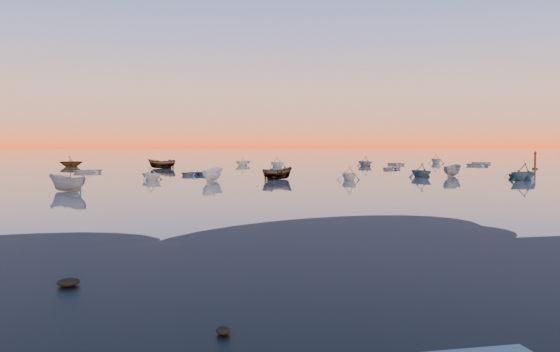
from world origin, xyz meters
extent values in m
plane|color=#6F635C|center=(0.00, 100.00, 0.00)|extent=(600.00, 600.00, 0.00)
imported|color=slate|center=(27.34, 38.04, 0.00)|extent=(4.32, 4.34, 1.49)
imported|color=#335162|center=(23.06, 37.72, 0.00)|extent=(4.02, 2.60, 1.30)
cylinder|color=#43160E|center=(50.80, 54.10, 0.05)|extent=(0.86, 0.86, 0.29)
cylinder|color=#43160E|center=(50.80, 54.10, 1.24)|extent=(0.31, 0.31, 2.48)
cone|color=#43160E|center=(50.80, 54.10, 2.72)|extent=(0.57, 0.57, 0.48)
camera|label=1|loc=(-6.88, -23.73, 4.08)|focal=35.00mm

